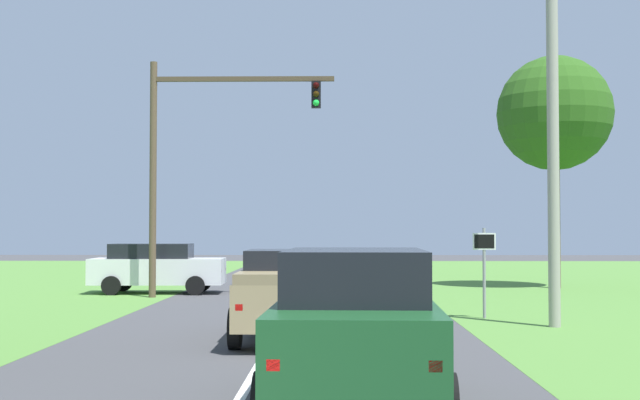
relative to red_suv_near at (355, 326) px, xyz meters
name	(u,v)px	position (x,y,z in m)	size (l,w,h in m)	color
ground_plane	(273,339)	(-1.56, 7.06, -1.07)	(120.00, 120.00, 0.00)	#424244
red_suv_near	(355,326)	(0.00, 0.00, 0.00)	(2.37, 4.60, 2.05)	#194C23
pickup_truck_lead	(288,293)	(-1.25, 6.91, -0.09)	(2.17, 4.96, 1.89)	tan
traffic_light	(198,145)	(-4.96, 18.10, 4.16)	(6.33, 0.40, 8.08)	brown
keep_moving_sign	(484,260)	(3.63, 11.34, 0.45)	(0.60, 0.09, 2.36)	gray
oak_tree_right	(555,114)	(8.50, 23.05, 5.86)	(4.57, 4.57, 9.23)	#4C351E
crossing_suv_far	(157,267)	(-6.74, 20.03, -0.11)	(4.82, 2.23, 1.80)	silver
utility_pole_right	(553,140)	(4.96, 9.40, 3.38)	(0.28, 0.28, 8.89)	#9E998E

